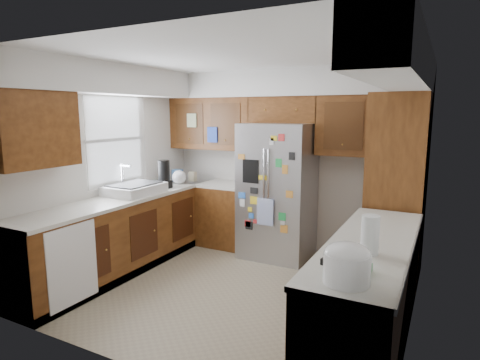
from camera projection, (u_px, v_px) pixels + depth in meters
name	position (u px, v px, depth m)	size (l,w,h in m)	color
floor	(235.00, 289.00, 4.47)	(3.60, 3.60, 0.00)	gray
room_shell	(242.00, 123.00, 4.53)	(3.64, 3.24, 2.52)	silver
left_counter_run	(141.00, 234.00, 5.04)	(1.36, 3.20, 0.92)	#45230D
right_counter_run	(369.00, 299.00, 3.30)	(0.63, 2.25, 0.92)	#45230D
pantry	(397.00, 188.00, 4.61)	(0.60, 0.90, 2.15)	#45230D
fridge	(277.00, 191.00, 5.37)	(0.90, 0.79, 1.80)	#A6A6AB
bridge_cabinet	(285.00, 110.00, 5.39)	(0.96, 0.34, 0.35)	#45230D
fridge_top_items	(281.00, 86.00, 5.34)	(0.65, 0.34, 0.31)	#1842AA
sink_assembly	(135.00, 189.00, 5.07)	(0.52, 0.70, 0.37)	white
left_counter_clutter	(171.00, 176.00, 5.67)	(0.34, 0.91, 0.38)	black
rice_cooker	(347.00, 262.00, 2.41)	(0.29, 0.28, 0.25)	white
paper_towel	(370.00, 235.00, 2.90)	(0.13, 0.13, 0.29)	white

